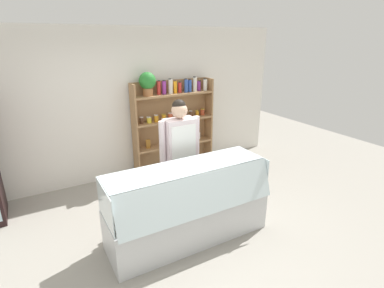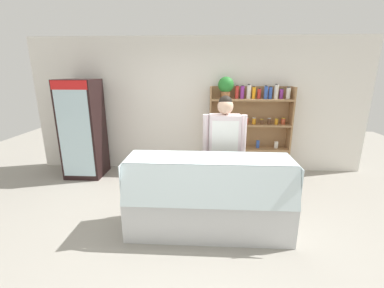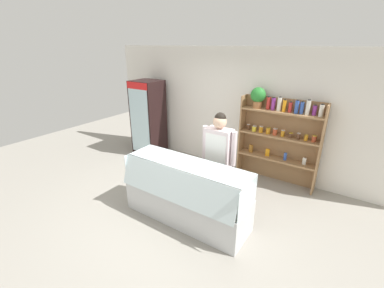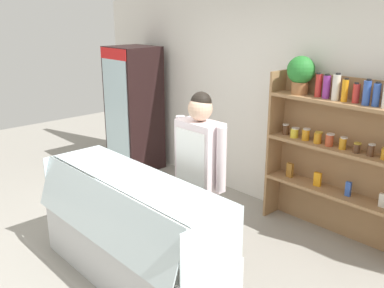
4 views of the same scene
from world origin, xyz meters
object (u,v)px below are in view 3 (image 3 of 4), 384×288
at_px(shop_clerk, 218,153).
at_px(shelving_unit, 276,130).
at_px(deli_display_case, 186,202).
at_px(drinks_fridge, 148,118).

bearing_deg(shop_clerk, shelving_unit, 70.16).
height_order(shelving_unit, deli_display_case, shelving_unit).
bearing_deg(drinks_fridge, shop_clerk, -23.24).
relative_size(drinks_fridge, deli_display_case, 0.91).
distance_m(shelving_unit, deli_display_case, 2.36).
bearing_deg(drinks_fridge, shelving_unit, 5.38).
relative_size(drinks_fridge, shelving_unit, 0.98).
height_order(drinks_fridge, shelving_unit, shelving_unit).
bearing_deg(deli_display_case, drinks_fridge, 143.85).
relative_size(drinks_fridge, shop_clerk, 1.11).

